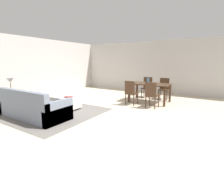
# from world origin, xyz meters

# --- Properties ---
(ground_plane) EXTENTS (10.80, 10.80, 0.00)m
(ground_plane) POSITION_xyz_m (0.00, 0.00, 0.00)
(ground_plane) COLOR beige
(wall_back) EXTENTS (9.00, 0.12, 2.70)m
(wall_back) POSITION_xyz_m (0.00, 5.00, 1.35)
(wall_back) COLOR beige
(wall_back) RESTS_ON ground_plane
(wall_left) EXTENTS (0.12, 11.00, 2.70)m
(wall_left) POSITION_xyz_m (-4.50, 0.50, 1.35)
(wall_left) COLOR beige
(wall_left) RESTS_ON ground_plane
(area_rug) EXTENTS (3.00, 2.80, 0.01)m
(area_rug) POSITION_xyz_m (-1.81, -0.41, 0.00)
(area_rug) COLOR slate
(area_rug) RESTS_ON ground_plane
(couch) EXTENTS (2.20, 0.93, 0.86)m
(couch) POSITION_xyz_m (-1.84, -1.05, 0.29)
(couch) COLOR slate
(couch) RESTS_ON ground_plane
(ottoman_table) EXTENTS (1.12, 0.48, 0.40)m
(ottoman_table) POSITION_xyz_m (-1.79, 0.16, 0.23)
(ottoman_table) COLOR silver
(ottoman_table) RESTS_ON ground_plane
(side_table) EXTENTS (0.40, 0.40, 0.58)m
(side_table) POSITION_xyz_m (-3.24, -0.90, 0.46)
(side_table) COLOR olive
(side_table) RESTS_ON ground_plane
(table_lamp) EXTENTS (0.26, 0.26, 0.53)m
(table_lamp) POSITION_xyz_m (-3.24, -0.90, 0.99)
(table_lamp) COLOR brown
(table_lamp) RESTS_ON side_table
(dining_table) EXTENTS (1.56, 0.94, 0.76)m
(dining_table) POSITION_xyz_m (0.39, 2.64, 0.67)
(dining_table) COLOR #422B1C
(dining_table) RESTS_ON ground_plane
(dining_chair_near_left) EXTENTS (0.42, 0.42, 0.92)m
(dining_chair_near_left) POSITION_xyz_m (-0.04, 1.79, 0.52)
(dining_chair_near_left) COLOR #422B1C
(dining_chair_near_left) RESTS_ON ground_plane
(dining_chair_near_right) EXTENTS (0.43, 0.43, 0.92)m
(dining_chair_near_right) POSITION_xyz_m (0.77, 1.78, 0.52)
(dining_chair_near_right) COLOR #422B1C
(dining_chair_near_right) RESTS_ON ground_plane
(dining_chair_far_left) EXTENTS (0.42, 0.42, 0.92)m
(dining_chair_far_left) POSITION_xyz_m (-0.04, 3.51, 0.52)
(dining_chair_far_left) COLOR #422B1C
(dining_chair_far_left) RESTS_ON ground_plane
(dining_chair_far_right) EXTENTS (0.43, 0.43, 0.92)m
(dining_chair_far_right) POSITION_xyz_m (0.74, 3.47, 0.52)
(dining_chair_far_right) COLOR #422B1C
(dining_chair_far_right) RESTS_ON ground_plane
(vase_centerpiece) EXTENTS (0.11, 0.11, 0.21)m
(vase_centerpiece) POSITION_xyz_m (0.31, 2.65, 0.86)
(vase_centerpiece) COLOR slate
(vase_centerpiece) RESTS_ON dining_table
(book_on_ottoman) EXTENTS (0.29, 0.25, 0.03)m
(book_on_ottoman) POSITION_xyz_m (-1.68, 0.20, 0.41)
(book_on_ottoman) COLOR maroon
(book_on_ottoman) RESTS_ON ottoman_table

